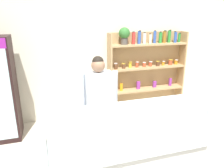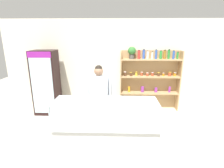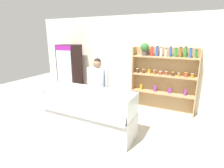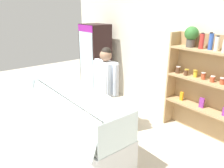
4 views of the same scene
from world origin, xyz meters
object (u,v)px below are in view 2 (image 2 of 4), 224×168
Objects in this scene: shelving_unit at (148,75)px; deli_display_case at (106,132)px; shop_clerk at (99,93)px; drinks_fridge at (46,83)px.

deli_display_case is at bearing -120.81° from shelving_unit.
shop_clerk is (-1.37, -1.24, -0.14)m from shelving_unit.
drinks_fridge reaches higher than deli_display_case.
shelving_unit is 1.85m from shop_clerk.
shelving_unit is 1.21× the size of shop_clerk.
drinks_fridge is at bearing 138.39° from deli_display_case.
drinks_fridge is 0.89× the size of deli_display_case.
shelving_unit is at bearing 6.69° from drinks_fridge.
shelving_unit reaches higher than drinks_fridge.
drinks_fridge reaches higher than shop_clerk.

